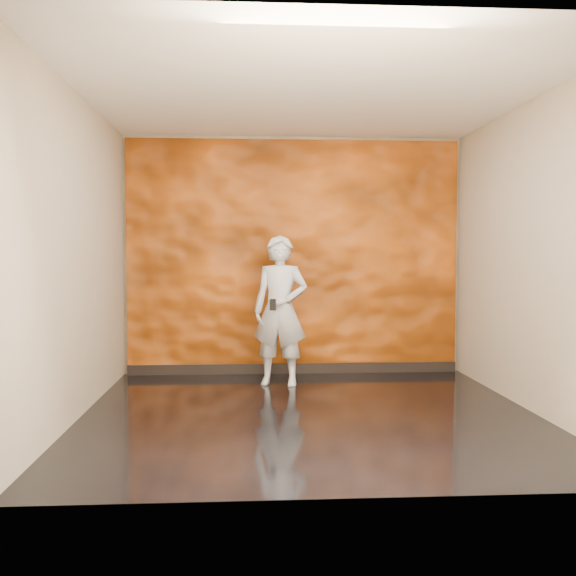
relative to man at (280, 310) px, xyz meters
name	(u,v)px	position (x,y,z in m)	size (l,w,h in m)	color
room	(309,256)	(0.19, -1.28, 0.59)	(4.02, 4.02, 2.81)	black
feature_wall	(294,257)	(0.19, 0.68, 0.57)	(3.90, 0.06, 2.75)	orange
baseboard	(294,368)	(0.19, 0.64, -0.75)	(3.90, 0.04, 0.12)	black
man	(280,310)	(0.00, 0.00, 0.00)	(0.59, 0.39, 1.61)	#A7ACB7
phone	(273,305)	(-0.09, -0.24, 0.08)	(0.07, 0.01, 0.12)	black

